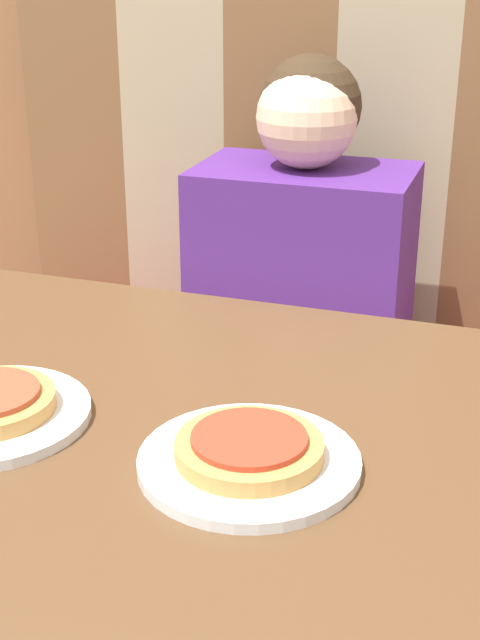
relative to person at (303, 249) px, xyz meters
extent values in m
cube|color=maroon|center=(0.00, 0.00, -0.51)|extent=(1.35, 0.55, 0.45)
cube|color=brown|center=(-0.56, 0.24, 0.10)|extent=(0.23, 0.06, 0.76)
cube|color=tan|center=(-0.34, 0.24, 0.10)|extent=(0.23, 0.06, 0.76)
cube|color=brown|center=(-0.11, 0.24, 0.10)|extent=(0.23, 0.06, 0.76)
cube|color=tan|center=(0.11, 0.24, 0.10)|extent=(0.23, 0.06, 0.76)
cube|color=brown|center=(0.00, -0.71, 0.01)|extent=(1.09, 0.73, 0.03)
cube|color=#4C237A|center=(0.00, 0.00, -0.07)|extent=(0.38, 0.24, 0.43)
sphere|color=beige|center=(0.00, 0.00, 0.23)|extent=(0.17, 0.17, 0.17)
sphere|color=#382819|center=(0.00, 0.02, 0.25)|extent=(0.18, 0.18, 0.18)
cylinder|color=white|center=(0.15, -0.77, 0.04)|extent=(0.22, 0.22, 0.01)
cylinder|color=#C68E47|center=(0.15, -0.77, 0.05)|extent=(0.15, 0.15, 0.02)
cylinder|color=#B73823|center=(0.15, -0.77, 0.06)|extent=(0.11, 0.11, 0.01)
camera|label=1|loc=(0.38, -1.48, 0.51)|focal=50.00mm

